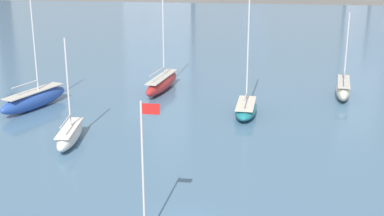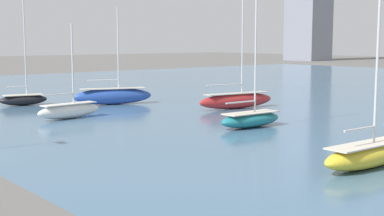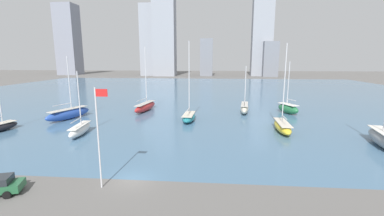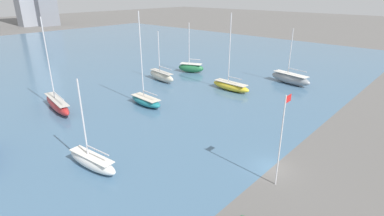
{
  "view_description": "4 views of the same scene",
  "coord_description": "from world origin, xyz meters",
  "px_view_note": "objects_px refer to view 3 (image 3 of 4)",
  "views": [
    {
      "loc": [
        4.47,
        -32.51,
        19.24
      ],
      "look_at": [
        -1.58,
        15.61,
        3.98
      ],
      "focal_mm": 50.0,
      "sensor_mm": 36.0,
      "label": 1
    },
    {
      "loc": [
        39.71,
        -11.83,
        8.54
      ],
      "look_at": [
        7.21,
        15.25,
        3.18
      ],
      "focal_mm": 50.0,
      "sensor_mm": 36.0,
      "label": 2
    },
    {
      "loc": [
        8.19,
        -24.14,
        12.36
      ],
      "look_at": [
        5.26,
        10.57,
        5.68
      ],
      "focal_mm": 24.0,
      "sensor_mm": 36.0,
      "label": 3
    },
    {
      "loc": [
        -27.8,
        -12.78,
        18.88
      ],
      "look_at": [
        -1.21,
        11.13,
        4.74
      ],
      "focal_mm": 28.0,
      "sensor_mm": 36.0,
      "label": 4
    }
  ],
  "objects_px": {
    "sailboat_yellow": "(282,126)",
    "sailboat_cream": "(244,108)",
    "sailboat_teal": "(189,117)",
    "sailboat_black": "(0,126)",
    "sailboat_green": "(288,108)",
    "sailboat_white": "(80,129)",
    "sailboat_red": "(145,107)",
    "sailboat_gray": "(384,139)",
    "sailboat_blue": "(69,114)",
    "flag_pole": "(99,134)"
  },
  "relations": [
    {
      "from": "sailboat_yellow",
      "to": "sailboat_cream",
      "type": "xyz_separation_m",
      "value": [
        -4.72,
        15.34,
        0.19
      ]
    },
    {
      "from": "sailboat_teal",
      "to": "sailboat_cream",
      "type": "xyz_separation_m",
      "value": [
        12.14,
        9.18,
        0.23
      ]
    },
    {
      "from": "sailboat_black",
      "to": "sailboat_green",
      "type": "bearing_deg",
      "value": 31.73
    },
    {
      "from": "sailboat_white",
      "to": "sailboat_red",
      "type": "bearing_deg",
      "value": 68.69
    },
    {
      "from": "sailboat_red",
      "to": "sailboat_cream",
      "type": "distance_m",
      "value": 23.55
    },
    {
      "from": "sailboat_yellow",
      "to": "sailboat_white",
      "type": "distance_m",
      "value": 34.19
    },
    {
      "from": "sailboat_black",
      "to": "sailboat_gray",
      "type": "relative_size",
      "value": 1.28
    },
    {
      "from": "sailboat_teal",
      "to": "sailboat_red",
      "type": "relative_size",
      "value": 1.04
    },
    {
      "from": "sailboat_green",
      "to": "sailboat_blue",
      "type": "bearing_deg",
      "value": 167.88
    },
    {
      "from": "flag_pole",
      "to": "sailboat_gray",
      "type": "xyz_separation_m",
      "value": [
        35.09,
        14.86,
        -4.23
      ]
    },
    {
      "from": "flag_pole",
      "to": "sailboat_white",
      "type": "distance_m",
      "value": 20.73
    },
    {
      "from": "sailboat_blue",
      "to": "flag_pole",
      "type": "bearing_deg",
      "value": -34.59
    },
    {
      "from": "sailboat_teal",
      "to": "sailboat_white",
      "type": "relative_size",
      "value": 1.51
    },
    {
      "from": "flag_pole",
      "to": "sailboat_red",
      "type": "xyz_separation_m",
      "value": [
        -5.6,
        37.12,
        -4.3
      ]
    },
    {
      "from": "sailboat_blue",
      "to": "sailboat_yellow",
      "type": "height_order",
      "value": "sailboat_yellow"
    },
    {
      "from": "sailboat_green",
      "to": "sailboat_red",
      "type": "xyz_separation_m",
      "value": [
        -33.45,
        -0.02,
        -0.09
      ]
    },
    {
      "from": "sailboat_gray",
      "to": "sailboat_teal",
      "type": "bearing_deg",
      "value": 166.79
    },
    {
      "from": "sailboat_green",
      "to": "sailboat_yellow",
      "type": "bearing_deg",
      "value": -132.32
    },
    {
      "from": "sailboat_gray",
      "to": "sailboat_blue",
      "type": "bearing_deg",
      "value": 177.72
    },
    {
      "from": "sailboat_teal",
      "to": "sailboat_gray",
      "type": "bearing_deg",
      "value": -21.19
    },
    {
      "from": "sailboat_black",
      "to": "sailboat_white",
      "type": "xyz_separation_m",
      "value": [
        14.96,
        -0.95,
        0.03
      ]
    },
    {
      "from": "sailboat_yellow",
      "to": "sailboat_gray",
      "type": "bearing_deg",
      "value": -26.69
    },
    {
      "from": "sailboat_green",
      "to": "sailboat_yellow",
      "type": "relative_size",
      "value": 0.79
    },
    {
      "from": "sailboat_blue",
      "to": "sailboat_green",
      "type": "height_order",
      "value": "sailboat_blue"
    },
    {
      "from": "sailboat_green",
      "to": "sailboat_gray",
      "type": "distance_m",
      "value": 23.42
    },
    {
      "from": "sailboat_red",
      "to": "sailboat_gray",
      "type": "xyz_separation_m",
      "value": [
        40.68,
        -22.26,
        0.07
      ]
    },
    {
      "from": "sailboat_cream",
      "to": "sailboat_gray",
      "type": "bearing_deg",
      "value": -44.68
    },
    {
      "from": "sailboat_red",
      "to": "sailboat_gray",
      "type": "height_order",
      "value": "sailboat_red"
    },
    {
      "from": "sailboat_cream",
      "to": "sailboat_red",
      "type": "bearing_deg",
      "value": -172.59
    },
    {
      "from": "sailboat_black",
      "to": "sailboat_blue",
      "type": "bearing_deg",
      "value": 66.47
    },
    {
      "from": "sailboat_teal",
      "to": "sailboat_yellow",
      "type": "xyz_separation_m",
      "value": [
        16.86,
        -6.17,
        0.04
      ]
    },
    {
      "from": "sailboat_black",
      "to": "sailboat_green",
      "type": "height_order",
      "value": "sailboat_black"
    },
    {
      "from": "sailboat_teal",
      "to": "sailboat_green",
      "type": "height_order",
      "value": "sailboat_teal"
    },
    {
      "from": "flag_pole",
      "to": "sailboat_gray",
      "type": "bearing_deg",
      "value": 22.95
    },
    {
      "from": "sailboat_blue",
      "to": "sailboat_yellow",
      "type": "distance_m",
      "value": 42.34
    },
    {
      "from": "flag_pole",
      "to": "sailboat_black",
      "type": "bearing_deg",
      "value": 145.72
    },
    {
      "from": "sailboat_teal",
      "to": "sailboat_green",
      "type": "relative_size",
      "value": 1.34
    },
    {
      "from": "sailboat_teal",
      "to": "sailboat_black",
      "type": "xyz_separation_m",
      "value": [
        -31.95,
        -10.03,
        -0.01
      ]
    },
    {
      "from": "flag_pole",
      "to": "sailboat_green",
      "type": "relative_size",
      "value": 0.83
    },
    {
      "from": "sailboat_blue",
      "to": "sailboat_gray",
      "type": "height_order",
      "value": "sailboat_blue"
    },
    {
      "from": "flag_pole",
      "to": "sailboat_black",
      "type": "relative_size",
      "value": 0.67
    },
    {
      "from": "sailboat_blue",
      "to": "sailboat_teal",
      "type": "bearing_deg",
      "value": 21.29
    },
    {
      "from": "sailboat_blue",
      "to": "sailboat_cream",
      "type": "xyz_separation_m",
      "value": [
        37.23,
        9.61,
        -0.04
      ]
    },
    {
      "from": "flag_pole",
      "to": "sailboat_cream",
      "type": "height_order",
      "value": "sailboat_cream"
    },
    {
      "from": "sailboat_red",
      "to": "sailboat_white",
      "type": "xyz_separation_m",
      "value": [
        -5.58,
        -20.24,
        -0.17
      ]
    },
    {
      "from": "sailboat_teal",
      "to": "sailboat_yellow",
      "type": "bearing_deg",
      "value": -17.34
    },
    {
      "from": "sailboat_gray",
      "to": "sailboat_red",
      "type": "bearing_deg",
      "value": 162.04
    },
    {
      "from": "sailboat_green",
      "to": "sailboat_gray",
      "type": "height_order",
      "value": "sailboat_green"
    },
    {
      "from": "sailboat_blue",
      "to": "sailboat_black",
      "type": "xyz_separation_m",
      "value": [
        -6.86,
        -9.6,
        -0.28
      ]
    },
    {
      "from": "sailboat_green",
      "to": "sailboat_white",
      "type": "relative_size",
      "value": 1.13
    }
  ]
}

